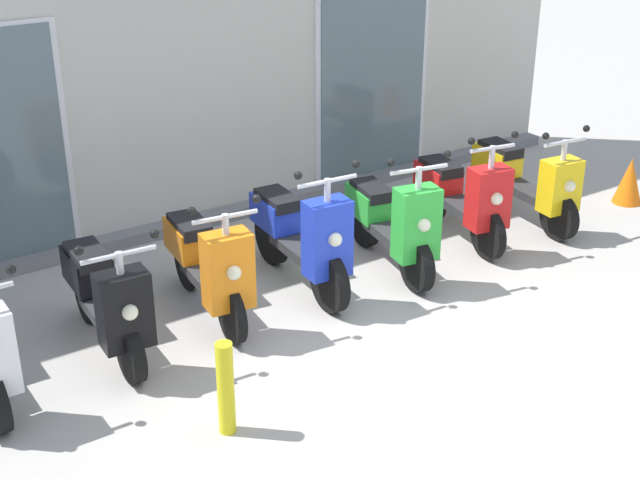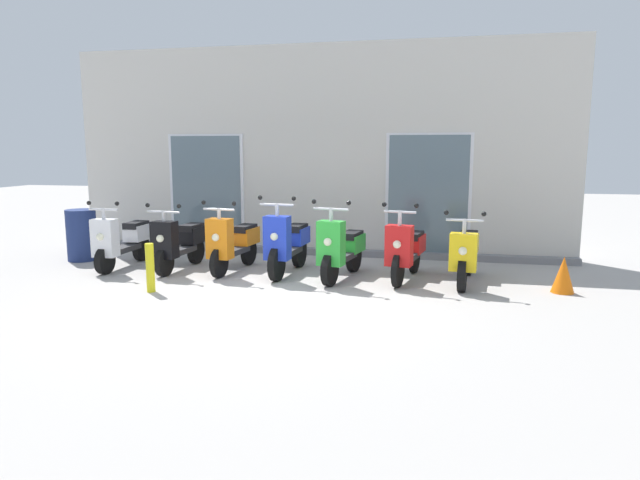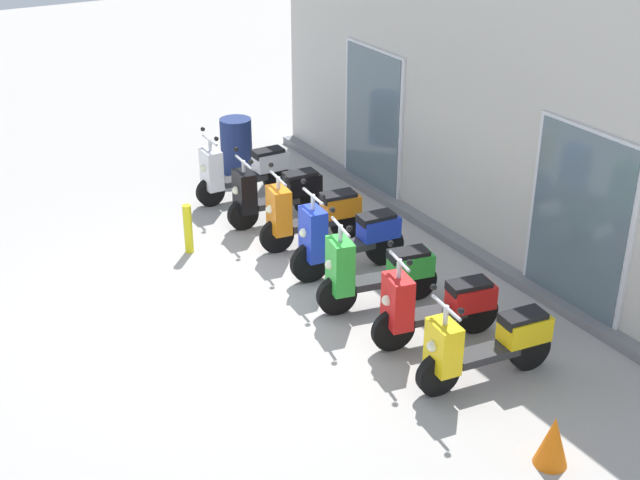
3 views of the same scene
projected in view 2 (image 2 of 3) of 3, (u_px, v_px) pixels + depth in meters
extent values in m
plane|color=#A8A39E|center=(260.00, 296.00, 7.85)|extent=(40.00, 40.00, 0.00)
cube|color=beige|center=(315.00, 151.00, 10.83)|extent=(9.66, 0.30, 3.94)
cube|color=slate|center=(312.00, 251.00, 10.89)|extent=(9.66, 0.20, 0.12)
cube|color=silver|center=(207.00, 193.00, 11.25)|extent=(1.56, 0.04, 2.30)
cube|color=slate|center=(206.00, 193.00, 11.23)|extent=(1.44, 0.02, 2.22)
cube|color=silver|center=(428.00, 197.00, 10.34)|extent=(1.56, 0.04, 2.30)
cube|color=slate|center=(428.00, 197.00, 10.32)|extent=(1.44, 0.02, 2.22)
cylinder|color=black|center=(105.00, 261.00, 9.17)|extent=(0.12, 0.44, 0.44)
cylinder|color=black|center=(141.00, 249.00, 10.27)|extent=(0.12, 0.44, 0.44)
cube|color=#2D2D30|center=(124.00, 249.00, 9.70)|extent=(0.26, 0.71, 0.09)
cube|color=white|center=(105.00, 238.00, 9.15)|extent=(0.38, 0.24, 0.61)
sphere|color=#F2EFCC|center=(100.00, 237.00, 9.02)|extent=(0.12, 0.12, 0.12)
cube|color=white|center=(138.00, 232.00, 10.12)|extent=(0.30, 0.52, 0.28)
cube|color=black|center=(136.00, 225.00, 10.06)|extent=(0.26, 0.48, 0.11)
cylinder|color=silver|center=(103.00, 214.00, 9.09)|extent=(0.06, 0.06, 0.20)
cylinder|color=silver|center=(103.00, 209.00, 9.07)|extent=(0.50, 0.04, 0.04)
sphere|color=black|center=(117.00, 204.00, 9.00)|extent=(0.07, 0.07, 0.07)
sphere|color=black|center=(89.00, 203.00, 9.11)|extent=(0.07, 0.07, 0.07)
cylinder|color=black|center=(164.00, 262.00, 9.02)|extent=(0.13, 0.46, 0.45)
cylinder|color=black|center=(196.00, 251.00, 10.02)|extent=(0.13, 0.46, 0.45)
cube|color=#2D2D30|center=(181.00, 250.00, 9.50)|extent=(0.30, 0.67, 0.09)
cube|color=black|center=(165.00, 240.00, 9.00)|extent=(0.39, 0.26, 0.59)
sphere|color=#F2EFCC|center=(160.00, 239.00, 8.87)|extent=(0.12, 0.12, 0.12)
cube|color=black|center=(193.00, 235.00, 9.88)|extent=(0.33, 0.54, 0.28)
cube|color=black|center=(191.00, 227.00, 9.82)|extent=(0.29, 0.49, 0.11)
cylinder|color=silver|center=(164.00, 217.00, 8.94)|extent=(0.06, 0.06, 0.19)
cylinder|color=silver|center=(163.00, 212.00, 8.93)|extent=(0.56, 0.07, 0.04)
sphere|color=black|center=(179.00, 206.00, 8.84)|extent=(0.07, 0.07, 0.07)
sphere|color=black|center=(148.00, 205.00, 8.98)|extent=(0.07, 0.07, 0.07)
cylinder|color=black|center=(219.00, 263.00, 8.90)|extent=(0.14, 0.49, 0.48)
cylinder|color=black|center=(249.00, 251.00, 9.89)|extent=(0.14, 0.49, 0.48)
cube|color=#2D2D30|center=(235.00, 251.00, 9.38)|extent=(0.33, 0.68, 0.09)
cube|color=orange|center=(220.00, 239.00, 8.88)|extent=(0.40, 0.28, 0.63)
sphere|color=#F2EFCC|center=(216.00, 237.00, 8.75)|extent=(0.12, 0.12, 0.12)
cube|color=orange|center=(246.00, 236.00, 9.75)|extent=(0.36, 0.55, 0.28)
cube|color=black|center=(245.00, 228.00, 9.69)|extent=(0.31, 0.51, 0.11)
cylinder|color=silver|center=(219.00, 214.00, 8.81)|extent=(0.06, 0.06, 0.19)
cylinder|color=silver|center=(219.00, 209.00, 8.80)|extent=(0.53, 0.10, 0.04)
sphere|color=black|center=(234.00, 204.00, 8.70)|extent=(0.07, 0.07, 0.07)
sphere|color=black|center=(204.00, 202.00, 8.87)|extent=(0.07, 0.07, 0.07)
cylinder|color=black|center=(277.00, 264.00, 8.69)|extent=(0.14, 0.54, 0.54)
cylinder|color=black|center=(299.00, 252.00, 9.72)|extent=(0.14, 0.54, 0.54)
cube|color=#2D2D30|center=(289.00, 251.00, 9.19)|extent=(0.31, 0.70, 0.09)
cube|color=#1E38C6|center=(277.00, 238.00, 8.66)|extent=(0.40, 0.27, 0.68)
sphere|color=#F2EFCC|center=(274.00, 237.00, 8.53)|extent=(0.12, 0.12, 0.12)
cube|color=#1E38C6|center=(297.00, 236.00, 9.58)|extent=(0.34, 0.54, 0.28)
cube|color=black|center=(297.00, 228.00, 9.52)|extent=(0.29, 0.50, 0.11)
cylinder|color=silver|center=(277.00, 210.00, 8.59)|extent=(0.06, 0.06, 0.22)
cylinder|color=silver|center=(277.00, 205.00, 8.58)|extent=(0.55, 0.08, 0.04)
sphere|color=black|center=(294.00, 198.00, 8.48)|extent=(0.07, 0.07, 0.07)
sphere|color=black|center=(260.00, 198.00, 8.64)|extent=(0.07, 0.07, 0.07)
cylinder|color=black|center=(330.00, 270.00, 8.38)|extent=(0.20, 0.50, 0.49)
cylinder|color=black|center=(354.00, 257.00, 9.35)|extent=(0.20, 0.50, 0.49)
cube|color=#2D2D30|center=(343.00, 257.00, 8.85)|extent=(0.38, 0.70, 0.09)
cube|color=green|center=(331.00, 243.00, 8.36)|extent=(0.42, 0.31, 0.66)
sphere|color=#F2EFCC|center=(328.00, 242.00, 8.23)|extent=(0.12, 0.12, 0.12)
cube|color=green|center=(352.00, 243.00, 9.22)|extent=(0.39, 0.57, 0.28)
cube|color=black|center=(351.00, 235.00, 9.16)|extent=(0.34, 0.52, 0.11)
cylinder|color=silver|center=(331.00, 215.00, 8.29)|extent=(0.06, 0.06, 0.22)
cylinder|color=silver|center=(331.00, 209.00, 8.28)|extent=(0.54, 0.14, 0.04)
sphere|color=black|center=(349.00, 203.00, 8.15)|extent=(0.07, 0.07, 0.07)
sphere|color=black|center=(314.00, 202.00, 8.36)|extent=(0.07, 0.07, 0.07)
cylinder|color=black|center=(398.00, 270.00, 8.30)|extent=(0.17, 0.52, 0.51)
cylinder|color=black|center=(414.00, 257.00, 9.27)|extent=(0.17, 0.52, 0.51)
cube|color=#2D2D30|center=(407.00, 257.00, 8.77)|extent=(0.37, 0.69, 0.09)
cube|color=red|center=(399.00, 246.00, 8.28)|extent=(0.42, 0.30, 0.60)
sphere|color=#F2EFCC|center=(397.00, 244.00, 8.15)|extent=(0.12, 0.12, 0.12)
cube|color=red|center=(413.00, 244.00, 9.14)|extent=(0.39, 0.56, 0.28)
cube|color=black|center=(413.00, 236.00, 9.08)|extent=(0.34, 0.52, 0.11)
cylinder|color=silver|center=(400.00, 219.00, 8.21)|extent=(0.06, 0.06, 0.24)
cylinder|color=silver|center=(400.00, 212.00, 8.20)|extent=(0.48, 0.12, 0.04)
sphere|color=black|center=(416.00, 206.00, 8.09)|extent=(0.07, 0.07, 0.07)
sphere|color=black|center=(384.00, 204.00, 8.27)|extent=(0.07, 0.07, 0.07)
cylinder|color=black|center=(462.00, 275.00, 8.04)|extent=(0.16, 0.48, 0.48)
cylinder|color=black|center=(468.00, 260.00, 9.11)|extent=(0.16, 0.48, 0.48)
cube|color=#2D2D30|center=(466.00, 261.00, 8.56)|extent=(0.34, 0.73, 0.09)
cube|color=yellow|center=(463.00, 252.00, 8.03)|extent=(0.40, 0.28, 0.54)
sphere|color=#F2EFCC|center=(463.00, 251.00, 7.90)|extent=(0.12, 0.12, 0.12)
cube|color=yellow|center=(468.00, 244.00, 8.97)|extent=(0.36, 0.55, 0.28)
cube|color=black|center=(469.00, 235.00, 8.91)|extent=(0.31, 0.51, 0.11)
cylinder|color=silver|center=(464.00, 227.00, 7.97)|extent=(0.06, 0.06, 0.23)
cylinder|color=silver|center=(465.00, 220.00, 7.95)|extent=(0.51, 0.09, 0.04)
sphere|color=black|center=(484.00, 214.00, 7.86)|extent=(0.07, 0.07, 0.07)
sphere|color=black|center=(446.00, 213.00, 8.02)|extent=(0.07, 0.07, 0.07)
cylinder|color=navy|center=(82.00, 235.00, 10.28)|extent=(0.52, 0.52, 0.93)
cone|color=orange|center=(563.00, 275.00, 7.98)|extent=(0.32, 0.32, 0.52)
cylinder|color=yellow|center=(150.00, 268.00, 8.01)|extent=(0.12, 0.12, 0.70)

